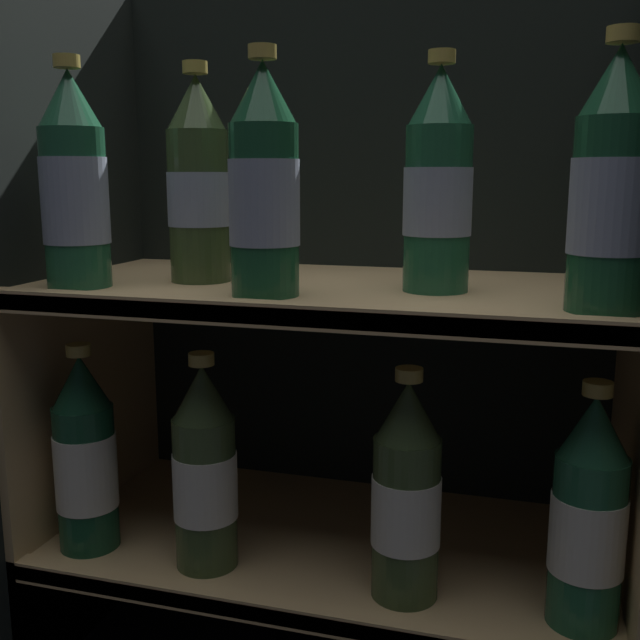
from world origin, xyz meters
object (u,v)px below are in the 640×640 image
Objects in this scene: bottle_upper_front_0 at (74,187)px; bottle_lower_front_0 at (85,458)px; bottle_upper_front_1 at (264,188)px; bottle_upper_front_2 at (612,189)px; bottle_lower_front_2 at (406,496)px; bottle_upper_back_0 at (199,185)px; bottle_lower_front_1 at (205,472)px; bottle_upper_back_1 at (438,186)px; bottle_lower_front_3 at (588,518)px.

bottle_upper_front_0 reaches higher than bottle_lower_front_0.
bottle_upper_front_2 is at bearing 0.00° from bottle_upper_front_1.
bottle_upper_front_2 is 0.38m from bottle_lower_front_2.
bottle_upper_front_0 is 1.00× the size of bottle_upper_back_0.
bottle_lower_front_1 is (-0.42, 0.00, -0.33)m from bottle_upper_front_2.
bottle_upper_back_1 is (-0.17, 0.08, 0.00)m from bottle_upper_front_2.
bottle_upper_back_1 is at bearing 80.94° from bottle_lower_front_2.
bottle_upper_front_0 is 0.51m from bottle_lower_front_2.
bottle_upper_back_1 is 0.42m from bottle_lower_front_1.
bottle_lower_front_0 is at bearing 180.00° from bottle_lower_front_3.
bottle_upper_front_0 is 0.57m from bottle_upper_front_2.
bottle_lower_front_0 is at bearing 180.00° from bottle_lower_front_1.
bottle_upper_front_1 is 1.00× the size of bottle_lower_front_1.
bottle_upper_front_0 is 0.41m from bottle_upper_back_1.
bottle_lower_front_1 is (-0.08, 0.00, -0.33)m from bottle_upper_front_1.
bottle_upper_back_0 is 1.00× the size of bottle_lower_front_0.
bottle_upper_back_0 is at bearing 163.06° from bottle_lower_front_2.
bottle_upper_front_0 is 0.33m from bottle_lower_front_0.
bottle_upper_back_0 is 0.57m from bottle_lower_front_3.
bottle_upper_front_0 reaches higher than bottle_lower_front_1.
bottle_lower_front_3 is at bearing 0.00° from bottle_upper_front_0.
bottle_upper_back_0 is at bearing 144.13° from bottle_upper_front_1.
bottle_lower_front_2 is (0.40, 0.00, 0.00)m from bottle_lower_front_0.
bottle_upper_back_0 is at bearing 169.70° from bottle_upper_front_2.
bottle_lower_front_0 and bottle_lower_front_1 have the same top height.
bottle_upper_back_0 reaches higher than bottle_lower_front_3.
bottle_lower_front_0 is (-0.01, 0.00, -0.33)m from bottle_upper_front_0.
bottle_upper_front_2 is at bearing 0.00° from bottle_lower_front_2.
bottle_upper_front_1 reaches higher than bottle_lower_front_3.
bottle_upper_back_1 is 1.00× the size of bottle_lower_front_0.
bottle_upper_front_0 is at bearing -168.29° from bottle_upper_back_1.
bottle_upper_front_2 is at bearing 0.00° from bottle_lower_front_0.
bottle_upper_front_1 reaches higher than bottle_lower_front_1.
bottle_upper_front_2 is (0.57, 0.00, 0.00)m from bottle_upper_front_0.
bottle_lower_front_0 is 1.00× the size of bottle_lower_front_2.
bottle_upper_front_1 is 0.19m from bottle_upper_back_1.
bottle_upper_front_1 is at bearing 0.00° from bottle_lower_front_0.
bottle_lower_front_3 is (0.46, -0.08, -0.33)m from bottle_upper_back_0.
bottle_upper_front_1 is at bearing 0.00° from bottle_upper_front_0.
bottle_lower_front_1 is 1.00× the size of bottle_lower_front_3.
bottle_upper_back_1 is at bearing 25.89° from bottle_upper_front_1.
bottle_lower_front_2 is (-0.18, 0.00, -0.33)m from bottle_upper_front_2.
bottle_upper_front_2 is at bearing -25.89° from bottle_upper_back_1.
bottle_lower_front_0 is at bearing -168.52° from bottle_upper_back_1.
bottle_upper_front_0 is at bearing 180.00° from bottle_lower_front_3.
bottle_lower_front_1 is at bearing 180.00° from bottle_lower_front_3.
bottle_lower_front_2 is at bearing -16.94° from bottle_upper_back_0.
bottle_lower_front_2 is at bearing -99.06° from bottle_upper_back_1.
bottle_lower_front_0 is 0.58m from bottle_lower_front_3.
bottle_lower_front_3 is at bearing -25.81° from bottle_upper_back_1.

